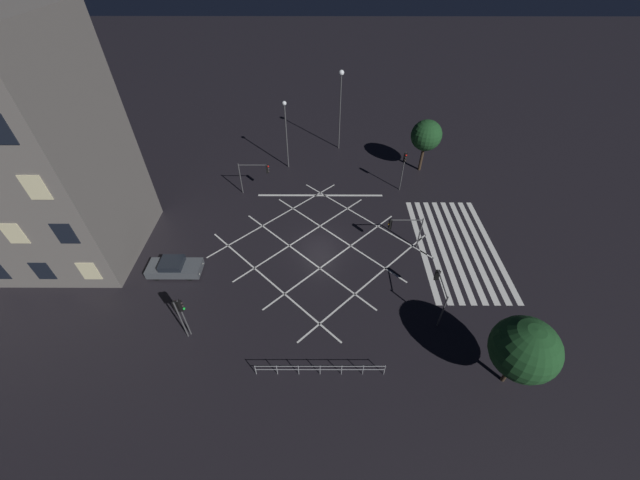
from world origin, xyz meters
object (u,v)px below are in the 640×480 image
at_px(traffic_light_se_main, 404,164).
at_px(street_lamp_east, 286,124).
at_px(traffic_light_median_south, 402,227).
at_px(traffic_light_ne_cross, 256,172).
at_px(street_lamp_west, 341,92).
at_px(waiting_car, 174,267).
at_px(traffic_light_nw_cross, 183,311).
at_px(street_tree_far, 426,136).
at_px(street_tree_near, 524,349).
at_px(traffic_light_nw_main, 178,312).
at_px(traffic_light_sw_main, 439,288).

bearing_deg(traffic_light_se_main, street_lamp_east, -111.11).
distance_m(traffic_light_median_south, traffic_light_ne_cross, 16.16).
relative_size(street_lamp_west, waiting_car, 2.17).
bearing_deg(street_lamp_west, street_lamp_east, 127.42).
bearing_deg(street_lamp_west, traffic_light_nw_cross, 157.55).
distance_m(traffic_light_median_south, street_tree_far, 14.24).
height_order(traffic_light_ne_cross, waiting_car, traffic_light_ne_cross).
bearing_deg(traffic_light_nw_cross, street_lamp_east, 77.01).
bearing_deg(street_tree_far, traffic_light_ne_cross, 104.75).
distance_m(traffic_light_ne_cross, street_tree_far, 18.98).
bearing_deg(traffic_light_nw_cross, waiting_car, 116.36).
xyz_separation_m(traffic_light_ne_cross, traffic_light_nw_cross, (-17.60, 2.47, 0.06)).
relative_size(traffic_light_median_south, street_lamp_west, 0.35).
height_order(street_lamp_east, waiting_car, street_lamp_east).
bearing_deg(street_tree_near, traffic_light_ne_cross, 41.41).
height_order(traffic_light_nw_main, street_lamp_west, street_lamp_west).
relative_size(traffic_light_median_south, waiting_car, 0.76).
bearing_deg(street_tree_near, street_lamp_east, 30.68).
height_order(traffic_light_nw_cross, street_tree_near, street_tree_near).
height_order(traffic_light_nw_main, traffic_light_median_south, traffic_light_nw_main).
bearing_deg(traffic_light_median_south, traffic_light_nw_cross, 29.22).
height_order(traffic_light_se_main, street_tree_far, street_tree_far).
height_order(traffic_light_nw_cross, street_lamp_east, street_lamp_east).
height_order(street_lamp_west, waiting_car, street_lamp_west).
relative_size(traffic_light_nw_main, traffic_light_median_south, 1.15).
xyz_separation_m(street_lamp_west, street_tree_far, (-5.28, -9.31, -2.81)).
bearing_deg(traffic_light_nw_cross, traffic_light_nw_main, -161.95).
relative_size(traffic_light_ne_cross, street_tree_far, 0.59).
distance_m(traffic_light_nw_main, street_lamp_west, 30.45).
relative_size(traffic_light_nw_main, street_tree_far, 0.64).
relative_size(street_tree_far, waiting_car, 1.37).
xyz_separation_m(traffic_light_median_south, traffic_light_nw_cross, (-9.05, 16.18, 0.23)).
xyz_separation_m(traffic_light_nw_main, waiting_car, (5.99, 2.68, -2.09)).
relative_size(traffic_light_nw_main, traffic_light_ne_cross, 1.08).
bearing_deg(street_tree_far, traffic_light_median_south, 161.10).
relative_size(traffic_light_ne_cross, waiting_car, 0.81).
bearing_deg(traffic_light_ne_cross, traffic_light_nw_main, -98.74).
xyz_separation_m(traffic_light_nw_main, traffic_light_se_main, (18.26, -18.01, 0.46)).
bearing_deg(street_tree_far, street_tree_near, -179.62).
height_order(traffic_light_sw_main, traffic_light_nw_cross, traffic_light_nw_cross).
height_order(traffic_light_ne_cross, traffic_light_nw_cross, traffic_light_nw_cross).
relative_size(traffic_light_ne_cross, street_lamp_west, 0.37).
bearing_deg(street_lamp_east, street_tree_near, -149.32).
xyz_separation_m(traffic_light_nw_main, street_tree_far, (22.49, -21.00, 1.55)).
distance_m(street_tree_near, street_tree_far, 25.75).
relative_size(traffic_light_sw_main, street_tree_near, 0.59).
height_order(traffic_light_se_main, street_lamp_west, street_lamp_west).
bearing_deg(traffic_light_se_main, street_lamp_west, -146.39).
height_order(traffic_light_nw_cross, street_tree_far, street_tree_far).
bearing_deg(traffic_light_ne_cross, street_tree_near, -48.59).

